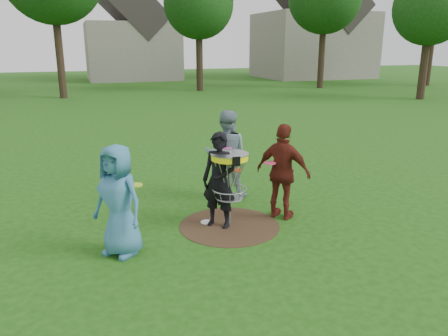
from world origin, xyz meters
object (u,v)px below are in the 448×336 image
object	(u,v)px
player_grey	(226,154)
player_maroon	(283,172)
player_black	(219,180)
disc_golf_basket	(230,171)
player_blue	(119,201)

from	to	relation	value
player_grey	player_maroon	distance (m)	1.57
player_black	player_maroon	world-z (taller)	player_maroon
player_grey	disc_golf_basket	size ratio (longest dim) A/B	1.35
player_blue	disc_golf_basket	world-z (taller)	player_blue
player_grey	player_maroon	xyz separation A→B (m)	(0.60, -1.45, -0.04)
player_grey	player_maroon	size ratio (longest dim) A/B	1.04
player_black	player_grey	world-z (taller)	player_grey
player_blue	player_maroon	world-z (taller)	player_maroon
player_blue	player_black	xyz separation A→B (m)	(1.77, 0.52, -0.02)
player_blue	player_maroon	distance (m)	3.04
player_grey	player_black	bearing A→B (deg)	89.25
player_grey	disc_golf_basket	xyz separation A→B (m)	(-0.46, -1.50, 0.09)
player_black	player_blue	bearing A→B (deg)	-121.81
player_maroon	player_grey	bearing A→B (deg)	-16.97
player_grey	disc_golf_basket	bearing A→B (deg)	95.85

